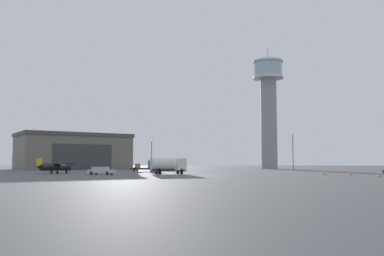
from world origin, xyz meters
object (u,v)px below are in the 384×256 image
at_px(truck_flatbed_teal, 148,166).
at_px(control_tower, 269,103).
at_px(car_silver, 101,170).
at_px(traffic_cone_near_left, 379,175).
at_px(traffic_cone_near_right, 350,173).
at_px(light_post_east, 152,152).
at_px(traffic_cone_mid_apron, 324,172).
at_px(truck_fuel_tanker_white, 168,165).
at_px(airplane_black, 55,166).
at_px(light_post_west, 293,149).

bearing_deg(truck_flatbed_teal, control_tower, 54.48).
xyz_separation_m(car_silver, traffic_cone_near_left, (43.10, -7.15, -0.43)).
bearing_deg(traffic_cone_near_right, traffic_cone_near_left, -82.15).
bearing_deg(truck_flatbed_teal, traffic_cone_near_left, -34.92).
bearing_deg(car_silver, traffic_cone_near_right, 15.85).
relative_size(light_post_east, traffic_cone_mid_apron, 11.35).
relative_size(truck_fuel_tanker_white, light_post_east, 0.80).
height_order(airplane_black, traffic_cone_near_right, airplane_black).
xyz_separation_m(light_post_east, traffic_cone_mid_apron, (36.40, -39.46, -4.59)).
relative_size(control_tower, truck_fuel_tanker_white, 5.91).
bearing_deg(traffic_cone_mid_apron, truck_fuel_tanker_white, 179.43).
bearing_deg(light_post_east, control_tower, 30.60).
bearing_deg(car_silver, truck_flatbed_teal, 93.51).
bearing_deg(traffic_cone_near_left, car_silver, 170.59).
xyz_separation_m(light_post_west, traffic_cone_near_left, (2.70, -52.80, -5.54)).
distance_m(airplane_black, light_post_west, 64.37).
relative_size(light_post_west, light_post_east, 1.21).
distance_m(traffic_cone_near_right, traffic_cone_mid_apron, 4.31).
bearing_deg(truck_flatbed_teal, traffic_cone_mid_apron, -26.60).
bearing_deg(light_post_west, traffic_cone_near_left, -87.07).
distance_m(car_silver, light_post_east, 43.61).
bearing_deg(truck_fuel_tanker_white, traffic_cone_near_left, -43.59).
bearing_deg(truck_fuel_tanker_white, control_tower, 42.69).
xyz_separation_m(airplane_black, light_post_west, (51.07, 38.92, 4.52)).
xyz_separation_m(truck_fuel_tanker_white, car_silver, (-10.85, -4.18, -0.95)).
distance_m(car_silver, traffic_cone_near_right, 41.90).
xyz_separation_m(car_silver, traffic_cone_mid_apron, (38.09, 3.91, -0.38)).
distance_m(car_silver, traffic_cone_near_left, 43.69).
height_order(truck_flatbed_teal, light_post_west, light_post_west).
xyz_separation_m(truck_flatbed_teal, car_silver, (-4.02, -23.20, -0.48)).
xyz_separation_m(control_tower, traffic_cone_near_right, (5.59, -61.99, -20.97)).
bearing_deg(light_post_west, truck_fuel_tanker_white, -125.47).
height_order(light_post_west, light_post_east, light_post_west).
distance_m(truck_fuel_tanker_white, traffic_cone_near_left, 34.20).
distance_m(light_post_west, traffic_cone_mid_apron, 42.16).
relative_size(airplane_black, light_post_east, 1.02).
height_order(airplane_black, car_silver, airplane_black).
bearing_deg(light_post_west, traffic_cone_mid_apron, -93.17).
height_order(truck_fuel_tanker_white, light_post_west, light_post_west).
xyz_separation_m(truck_fuel_tanker_white, light_post_east, (-9.17, 39.19, 3.26)).
height_order(truck_fuel_tanker_white, car_silver, truck_fuel_tanker_white).
bearing_deg(car_silver, control_tower, 73.73).
height_order(airplane_black, truck_fuel_tanker_white, truck_fuel_tanker_white).
xyz_separation_m(truck_fuel_tanker_white, truck_flatbed_teal, (-6.83, 19.02, -0.47)).
relative_size(light_post_west, traffic_cone_near_left, 15.92).
xyz_separation_m(airplane_black, truck_fuel_tanker_white, (21.53, -2.55, 0.35)).
relative_size(control_tower, light_post_west, 3.89).
height_order(traffic_cone_near_right, traffic_cone_mid_apron, traffic_cone_mid_apron).
bearing_deg(light_post_east, truck_fuel_tanker_white, -76.83).
bearing_deg(light_post_west, car_silver, -131.50).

